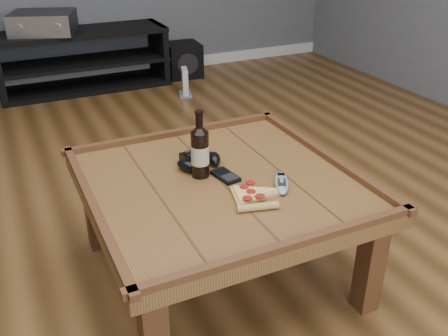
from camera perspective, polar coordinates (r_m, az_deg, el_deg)
name	(u,v)px	position (r m, az deg, el deg)	size (l,w,h in m)	color
ground	(220,273)	(2.17, -0.41, -11.90)	(6.00, 6.00, 0.00)	#452C13
baseboard	(81,75)	(4.76, -16.04, 10.13)	(5.00, 0.02, 0.10)	silver
coffee_table	(220,194)	(1.95, -0.45, -2.95)	(1.03, 1.03, 0.48)	#583319
media_console	(83,60)	(4.48, -15.77, 11.74)	(1.40, 0.45, 0.50)	black
beer_bottle	(200,151)	(1.90, -2.76, 2.01)	(0.07, 0.07, 0.27)	black
game_controller	(199,160)	(2.02, -2.91, 0.92)	(0.21, 0.15, 0.06)	black
pizza_slice	(252,196)	(1.80, 3.21, -3.20)	(0.22, 0.30, 0.03)	tan
smartphone	(225,176)	(1.93, 0.16, -0.89)	(0.09, 0.13, 0.02)	black
remote_control	(282,183)	(1.89, 6.59, -1.68)	(0.13, 0.18, 0.03)	gray
av_receiver	(43,23)	(4.36, -19.96, 15.34)	(0.58, 0.53, 0.17)	black
subwoofer	(183,60)	(4.71, -4.71, 12.21)	(0.32, 0.32, 0.30)	black
game_console	(185,83)	(4.20, -4.49, 9.64)	(0.15, 0.20, 0.23)	gray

